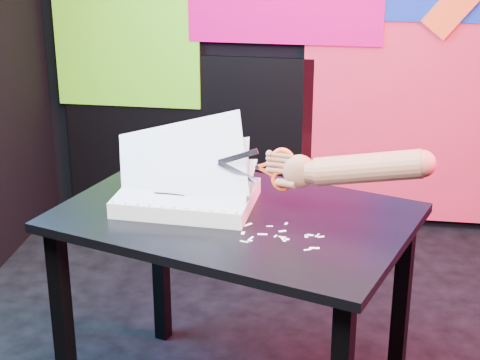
# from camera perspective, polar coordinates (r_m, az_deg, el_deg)

# --- Properties ---
(room) EXTENTS (3.01, 3.01, 2.71)m
(room) POSITION_cam_1_polar(r_m,az_deg,el_deg) (2.47, 5.91, 11.77)
(room) COLOR black
(room) RESTS_ON ground
(backdrop) EXTENTS (2.88, 0.05, 2.08)m
(backdrop) POSITION_cam_1_polar(r_m,az_deg,el_deg) (3.98, 7.70, 9.56)
(backdrop) COLOR red
(backdrop) RESTS_ON ground
(work_table) EXTENTS (1.24, 1.01, 0.75)m
(work_table) POSITION_cam_1_polar(r_m,az_deg,el_deg) (2.55, -0.38, -4.54)
(work_table) COLOR black
(work_table) RESTS_ON ground
(printout_stack) EXTENTS (0.47, 0.33, 0.31)m
(printout_stack) POSITION_cam_1_polar(r_m,az_deg,el_deg) (2.56, -3.82, -1.14)
(printout_stack) COLOR white
(printout_stack) RESTS_ON work_table
(scissors) EXTENTS (0.24, 0.05, 0.14)m
(scissors) POSITION_cam_1_polar(r_m,az_deg,el_deg) (2.44, 2.65, 0.79)
(scissors) COLOR #B9B9C1
(scissors) RESTS_ON printout_stack
(hand_forearm) EXTENTS (0.49, 0.14, 0.16)m
(hand_forearm) POSITION_cam_1_polar(r_m,az_deg,el_deg) (2.38, 8.26, 0.83)
(hand_forearm) COLOR brown
(hand_forearm) RESTS_ON work_table
(paper_clippings) EXTENTS (0.25, 0.18, 0.00)m
(paper_clippings) POSITION_cam_1_polar(r_m,az_deg,el_deg) (2.35, 2.97, -4.02)
(paper_clippings) COLOR white
(paper_clippings) RESTS_ON work_table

